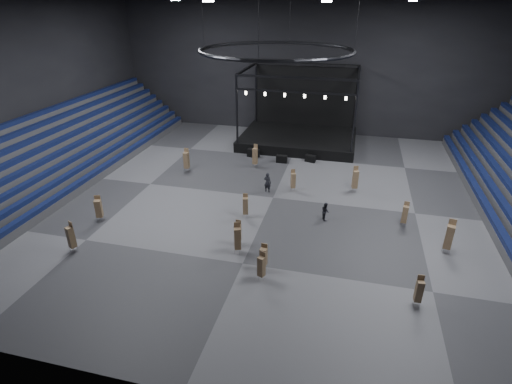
% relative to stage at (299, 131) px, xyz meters
% --- Properties ---
extents(floor, '(50.00, 50.00, 0.00)m').
position_rel_stage_xyz_m(floor, '(-0.00, -16.24, -1.45)').
color(floor, '#535356').
rests_on(floor, ground).
extents(wall_back, '(50.00, 0.20, 18.00)m').
position_rel_stage_xyz_m(wall_back, '(-0.00, 4.76, 7.55)').
color(wall_back, black).
rests_on(wall_back, ground).
extents(wall_front, '(50.00, 0.20, 18.00)m').
position_rel_stage_xyz_m(wall_front, '(-0.00, -37.24, 7.55)').
color(wall_front, black).
rests_on(wall_front, ground).
extents(wall_left, '(0.20, 42.00, 18.00)m').
position_rel_stage_xyz_m(wall_left, '(-25.00, -16.24, 7.55)').
color(wall_left, black).
rests_on(wall_left, ground).
extents(bleachers_left, '(7.20, 40.00, 6.40)m').
position_rel_stage_xyz_m(bleachers_left, '(-22.94, -16.24, 0.28)').
color(bleachers_left, '#454547').
rests_on(bleachers_left, floor).
extents(stage, '(14.00, 10.00, 9.20)m').
position_rel_stage_xyz_m(stage, '(0.00, 0.00, 0.00)').
color(stage, black).
rests_on(stage, floor).
extents(truss_ring, '(12.30, 12.30, 5.15)m').
position_rel_stage_xyz_m(truss_ring, '(-0.00, -16.24, 11.55)').
color(truss_ring, black).
rests_on(truss_ring, ceiling).
extents(floodlights, '(28.60, 16.60, 0.25)m').
position_rel_stage_xyz_m(floodlights, '(-0.00, -20.24, 15.15)').
color(floodlights, white).
rests_on(floodlights, roof_girders).
extents(flight_case_left, '(1.48, 0.94, 0.92)m').
position_rel_stage_xyz_m(flight_case_left, '(-4.37, -6.44, -0.99)').
color(flight_case_left, black).
rests_on(flight_case_left, floor).
extents(flight_case_mid, '(1.23, 0.62, 0.81)m').
position_rel_stage_xyz_m(flight_case_mid, '(-0.84, -7.38, -1.04)').
color(flight_case_mid, black).
rests_on(flight_case_mid, floor).
extents(flight_case_right, '(1.26, 0.86, 0.77)m').
position_rel_stage_xyz_m(flight_case_right, '(2.26, -6.43, -1.07)').
color(flight_case_right, black).
rests_on(flight_case_right, floor).
extents(chair_stack_0, '(0.52, 0.52, 2.58)m').
position_rel_stage_xyz_m(chair_stack_0, '(-10.14, -12.40, -0.11)').
color(chair_stack_0, silver).
rests_on(chair_stack_0, floor).
extents(chair_stack_1, '(0.55, 0.55, 2.19)m').
position_rel_stage_xyz_m(chair_stack_1, '(1.53, -14.35, -0.32)').
color(chair_stack_1, silver).
rests_on(chair_stack_1, floor).
extents(chair_stack_2, '(0.53, 0.53, 2.57)m').
position_rel_stage_xyz_m(chair_stack_2, '(-3.43, -9.41, -0.15)').
color(chair_stack_2, silver).
rests_on(chair_stack_2, floor).
extents(chair_stack_3, '(0.53, 0.53, 2.12)m').
position_rel_stage_xyz_m(chair_stack_3, '(1.67, -28.12, -0.35)').
color(chair_stack_3, silver).
rests_on(chair_stack_3, floor).
extents(chair_stack_4, '(0.64, 0.64, 2.71)m').
position_rel_stage_xyz_m(chair_stack_4, '(14.00, -21.90, -0.05)').
color(chair_stack_4, silver).
rests_on(chair_stack_4, floor).
extents(chair_stack_5, '(0.60, 0.60, 2.48)m').
position_rel_stage_xyz_m(chair_stack_5, '(-0.70, -25.55, -0.18)').
color(chair_stack_5, silver).
rests_on(chair_stack_5, floor).
extents(chair_stack_6, '(0.44, 0.44, 2.13)m').
position_rel_stage_xyz_m(chair_stack_6, '(11.32, -28.23, -0.35)').
color(chair_stack_6, silver).
rests_on(chair_stack_6, floor).
extents(chair_stack_7, '(0.47, 0.47, 2.03)m').
position_rel_stage_xyz_m(chair_stack_7, '(-1.00, -24.49, -0.38)').
color(chair_stack_7, silver).
rests_on(chair_stack_7, floor).
extents(chair_stack_8, '(0.58, 0.58, 2.42)m').
position_rel_stage_xyz_m(chair_stack_8, '(-12.43, -28.23, -0.21)').
color(chair_stack_8, silver).
rests_on(chair_stack_8, floor).
extents(chair_stack_9, '(0.49, 0.49, 1.94)m').
position_rel_stage_xyz_m(chair_stack_9, '(1.54, -26.95, -0.41)').
color(chair_stack_9, silver).
rests_on(chair_stack_9, floor).
extents(chair_stack_10, '(0.51, 0.51, 2.16)m').
position_rel_stage_xyz_m(chair_stack_10, '(11.30, -18.67, -0.32)').
color(chair_stack_10, silver).
rests_on(chair_stack_10, floor).
extents(chair_stack_11, '(0.66, 0.66, 2.28)m').
position_rel_stage_xyz_m(chair_stack_11, '(-13.06, -23.86, -0.24)').
color(chair_stack_11, silver).
rests_on(chair_stack_11, floor).
extents(chair_stack_12, '(0.60, 0.60, 2.57)m').
position_rel_stage_xyz_m(chair_stack_12, '(7.26, -13.09, -0.13)').
color(chair_stack_12, silver).
rests_on(chair_stack_12, floor).
extents(chair_stack_13, '(0.53, 0.53, 2.16)m').
position_rel_stage_xyz_m(chair_stack_13, '(-1.53, -20.37, -0.32)').
color(chair_stack_13, silver).
rests_on(chair_stack_13, floor).
extents(man_center, '(0.80, 0.62, 1.94)m').
position_rel_stage_xyz_m(man_center, '(-0.79, -15.11, -0.48)').
color(man_center, black).
rests_on(man_center, floor).
extents(crew_member, '(0.83, 0.92, 1.55)m').
position_rel_stage_xyz_m(crew_member, '(5.02, -19.14, -0.68)').
color(crew_member, black).
rests_on(crew_member, floor).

